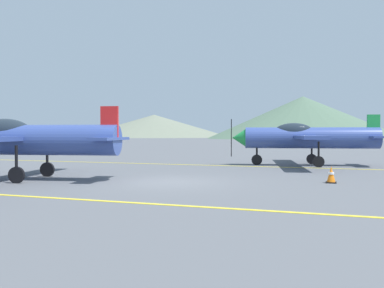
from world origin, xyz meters
The scene contains 8 objects.
ground_plane centered at (0.00, 0.00, 0.00)m, with size 400.00×400.00×0.00m, color #54565B.
apron_line_near centered at (0.00, -4.45, 0.01)m, with size 80.00×0.16×0.01m, color yellow.
apron_line_far centered at (0.00, 7.94, 0.01)m, with size 80.00×0.16×0.01m, color yellow.
airplane_near centered at (-5.48, -1.05, 1.53)m, with size 7.95×9.07×2.72m.
airplane_mid centered at (4.11, 9.50, 1.53)m, with size 7.95×9.07×2.72m.
traffic_cone_front centered at (5.57, 1.62, 0.29)m, with size 0.36×0.36×0.59m.
hill_left centered at (-67.84, 149.12, 4.74)m, with size 64.87×64.87×9.48m, color slate.
hill_centerleft centered at (-5.13, 125.19, 6.73)m, with size 61.30×61.30×13.46m, color #4C6651.
Camera 1 is at (5.81, -13.87, 1.74)m, focal length 39.56 mm.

